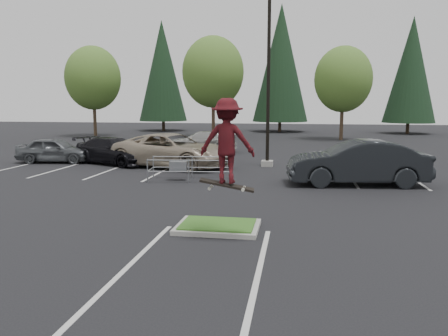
% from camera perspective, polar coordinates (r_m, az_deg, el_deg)
% --- Properties ---
extents(ground, '(120.00, 120.00, 0.00)m').
position_cam_1_polar(ground, '(11.86, -0.81, -7.97)').
color(ground, black).
rests_on(ground, ground).
extents(grass_median, '(2.20, 1.60, 0.16)m').
position_cam_1_polar(grass_median, '(11.84, -0.81, -7.61)').
color(grass_median, gray).
rests_on(grass_median, ground).
extents(stall_lines, '(22.62, 17.60, 0.01)m').
position_cam_1_polar(stall_lines, '(17.86, -1.62, -2.33)').
color(stall_lines, beige).
rests_on(stall_lines, ground).
extents(light_pole, '(0.70, 0.60, 10.12)m').
position_cam_1_polar(light_pole, '(23.27, 5.82, 11.42)').
color(light_pole, gray).
rests_on(light_pole, ground).
extents(decid_a, '(5.44, 5.44, 8.91)m').
position_cam_1_polar(decid_a, '(45.89, -16.71, 10.95)').
color(decid_a, '#38281C').
rests_on(decid_a, ground).
extents(decid_b, '(5.89, 5.89, 9.64)m').
position_cam_1_polar(decid_b, '(42.57, -1.43, 12.14)').
color(decid_b, '#38281C').
rests_on(decid_b, ground).
extents(decid_c, '(5.12, 5.12, 8.38)m').
position_cam_1_polar(decid_c, '(41.25, 15.28, 10.86)').
color(decid_c, '#38281C').
rests_on(decid_c, ground).
extents(conif_a, '(5.72, 5.72, 13.00)m').
position_cam_1_polar(conif_a, '(53.77, -8.05, 12.43)').
color(conif_a, '#38281C').
rests_on(conif_a, ground).
extents(conif_b, '(6.38, 6.38, 14.50)m').
position_cam_1_polar(conif_b, '(51.92, 7.43, 13.42)').
color(conif_b, '#38281C').
rests_on(conif_b, ground).
extents(conif_c, '(5.50, 5.50, 12.50)m').
position_cam_1_polar(conif_c, '(52.19, 23.25, 11.68)').
color(conif_c, '#38281C').
rests_on(conif_c, ground).
extents(cart_corral, '(3.70, 1.71, 1.01)m').
position_cam_1_polar(cart_corral, '(19.08, -5.60, 0.26)').
color(cart_corral, gray).
rests_on(cart_corral, ground).
extents(skateboarder, '(1.34, 0.76, 2.23)m').
position_cam_1_polar(skateboarder, '(10.36, 0.40, 3.47)').
color(skateboarder, black).
rests_on(skateboarder, ground).
extents(car_l_tan, '(6.95, 4.66, 1.77)m').
position_cam_1_polar(car_l_tan, '(23.21, -6.92, 2.33)').
color(car_l_tan, gray).
rests_on(car_l_tan, ground).
extents(car_l_black, '(5.45, 3.98, 1.47)m').
position_cam_1_polar(car_l_black, '(24.95, -14.29, 2.21)').
color(car_l_black, black).
rests_on(car_l_black, ground).
extents(car_l_grey, '(4.33, 2.16, 1.42)m').
position_cam_1_polar(car_l_grey, '(26.56, -21.22, 2.21)').
color(car_l_grey, '#484C50').
rests_on(car_l_grey, ground).
extents(car_r_charc, '(5.80, 2.59, 1.85)m').
position_cam_1_polar(car_r_charc, '(18.78, 16.95, 0.68)').
color(car_r_charc, black).
rests_on(car_r_charc, ground).
extents(car_far_silver, '(5.08, 2.40, 1.43)m').
position_cam_1_polar(car_far_silver, '(30.01, -2.96, 3.46)').
color(car_far_silver, '#A7A7A2').
rests_on(car_far_silver, ground).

